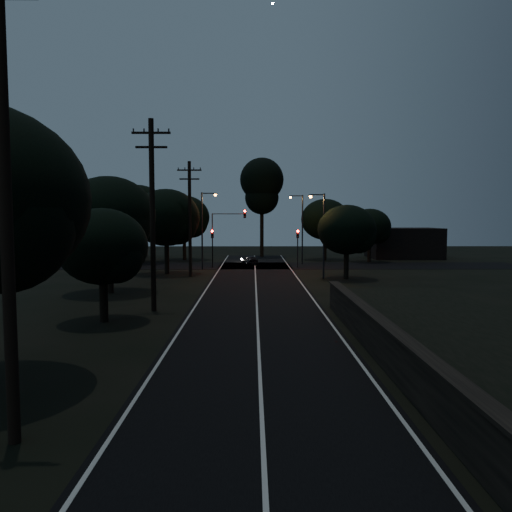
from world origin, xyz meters
name	(u,v)px	position (x,y,z in m)	size (l,w,h in m)	color
ground	(261,410)	(0.00, 0.00, 0.00)	(160.00, 160.00, 0.00)	black
road_surface	(255,277)	(0.00, 31.12, 0.01)	(60.00, 70.00, 0.03)	black
retaining_wall	(486,358)	(7.74, 3.00, 0.62)	(6.93, 26.00, 1.60)	black
utility_pole_near	(5,182)	(-6.00, -2.00, 6.25)	(2.20, 0.30, 12.00)	black
utility_pole_mid	(152,212)	(-6.00, 15.00, 5.74)	(2.20, 0.30, 11.00)	black
utility_pole_far	(190,217)	(-6.00, 32.00, 5.48)	(2.20, 0.30, 10.50)	black
tree_left_b	(105,249)	(-7.84, 11.91, 3.83)	(4.65, 4.65, 5.91)	black
tree_left_c	(112,218)	(-10.27, 21.87, 5.40)	(6.61, 6.61, 8.35)	black
tree_left_d	(168,219)	(-8.27, 33.87, 5.27)	(6.41, 6.41, 8.13)	black
tree_far_nw	(186,218)	(-8.77, 49.87, 5.31)	(6.48, 6.48, 8.20)	black
tree_far_w	(139,212)	(-13.74, 45.85, 6.04)	(7.29, 7.29, 9.30)	black
tree_far_ne	(327,220)	(9.22, 49.88, 5.03)	(6.15, 6.15, 7.78)	black
tree_far_e	(371,227)	(14.18, 46.90, 4.20)	(5.11, 5.11, 6.49)	black
tree_right_a	(349,231)	(8.18, 29.90, 4.23)	(5.14, 5.14, 6.53)	black
tall_pine	(262,186)	(1.00, 55.00, 9.76)	(5.96, 5.96, 13.55)	black
building_left	(103,242)	(-20.00, 52.00, 2.20)	(10.00, 8.00, 4.40)	black
building_right	(403,243)	(20.00, 53.00, 2.00)	(9.00, 7.00, 4.00)	black
signal_left	(212,241)	(-4.60, 39.99, 2.84)	(0.28, 0.35, 4.10)	black
signal_right	(298,241)	(4.60, 39.99, 2.84)	(0.28, 0.35, 4.10)	black
signal_mast	(228,227)	(-2.91, 39.99, 4.34)	(3.70, 0.35, 6.25)	black
streetlight_a	(204,225)	(-5.31, 38.00, 4.64)	(1.66, 0.26, 8.00)	black
streetlight_b	(301,224)	(5.31, 44.00, 4.64)	(1.66, 0.26, 8.00)	black
streetlight_c	(322,230)	(5.83, 30.00, 4.35)	(1.46, 0.26, 7.50)	black
car	(250,260)	(-0.56, 43.26, 0.52)	(1.23, 3.05, 1.04)	black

